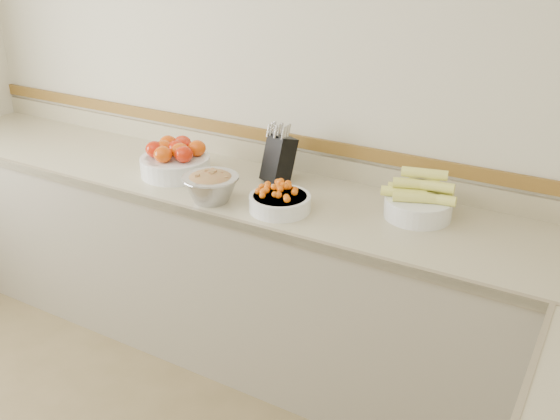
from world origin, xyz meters
The scene contains 7 objects.
back_wall centered at (0.00, 2.00, 1.30)m, with size 4.00×4.00×0.00m, color beige.
counter_back centered at (0.00, 1.68, 0.45)m, with size 4.00×0.65×1.08m.
knife_block centered at (0.07, 1.81, 1.02)m, with size 0.17×0.18×0.29m.
tomato_bowl centered at (-0.41, 1.65, 0.98)m, with size 0.34×0.34×0.17m.
cherry_tomato_bowl centered at (0.24, 1.53, 0.95)m, with size 0.26×0.26×0.14m.
corn_bowl centered at (0.77, 1.77, 0.97)m, with size 0.31×0.28×0.21m.
rhubarb_bowl centered at (-0.07, 1.47, 0.97)m, with size 0.25×0.25×0.14m.
Camera 1 is at (1.45, -0.54, 2.01)m, focal length 40.00 mm.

